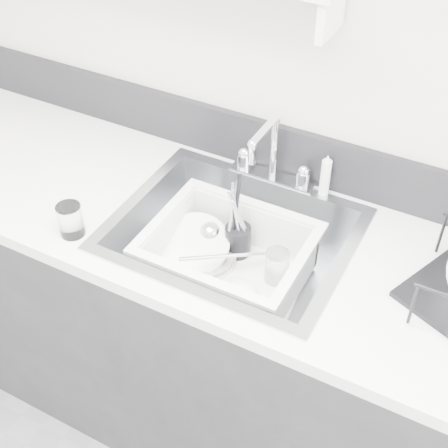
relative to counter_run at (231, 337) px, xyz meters
The scene contains 12 objects.
counter_run is the anchor object (origin of this frame).
backsplash 0.62m from the counter_run, 90.00° to the left, with size 3.20×0.02×0.16m, color black.
sink 0.37m from the counter_run, ahead, with size 0.64×0.52×0.20m, color silver, non-canonical shape.
faucet 0.58m from the counter_run, 90.00° to the left, with size 0.26×0.18×0.23m.
side_sprayer 0.61m from the counter_run, 57.89° to the left, with size 0.03×0.03×0.14m, color white.
wash_tub 0.38m from the counter_run, 85.90° to the right, with size 0.43×0.35×0.17m, color white, non-canonical shape.
plate_stack 0.35m from the counter_run, behind, with size 0.24×0.24×0.10m.
utensil_cup 0.37m from the counter_run, 105.54° to the left, with size 0.08×0.08×0.26m.
ladle 0.35m from the counter_run, behind, with size 0.27×0.10×0.08m, color silver, non-canonical shape.
tumbler_in_tub 0.38m from the counter_run, 12.66° to the left, with size 0.07×0.07×0.10m, color white.
tumbler_counter 0.66m from the counter_run, 150.17° to the right, with size 0.07×0.07×0.09m, color white.
bowl_small 0.34m from the counter_run, 54.99° to the right, with size 0.11×0.11×0.03m, color white.
Camera 1 is at (0.57, 0.08, 2.04)m, focal length 50.00 mm.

